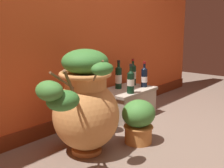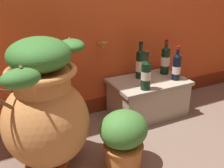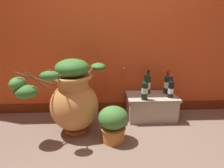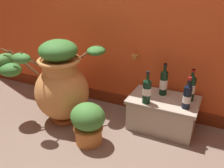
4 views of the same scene
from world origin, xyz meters
name	(u,v)px [view 1 (image 1 of 4)]	position (x,y,z in m)	size (l,w,h in m)	color
ground_plane	(183,149)	(0.00, 0.00, 0.00)	(7.00, 7.00, 0.00)	#7A6656
terracotta_urn	(85,104)	(-0.54, 0.57, 0.40)	(0.92, 0.71, 0.83)	#D68E4C
stone_ledge	(127,102)	(0.41, 0.87, 0.17)	(0.64, 0.41, 0.31)	#B2A893
wine_bottle_left	(119,77)	(0.37, 0.96, 0.44)	(0.07, 0.07, 0.31)	black
wine_bottle_middle	(131,81)	(0.28, 0.73, 0.44)	(0.08, 0.08, 0.30)	black
wine_bottle_right	(133,74)	(0.62, 0.95, 0.44)	(0.08, 0.08, 0.30)	black
wine_bottle_back	(144,76)	(0.62, 0.79, 0.43)	(0.07, 0.07, 0.29)	black
potted_shrub	(139,120)	(-0.11, 0.37, 0.20)	(0.30, 0.27, 0.38)	#CC7F3D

